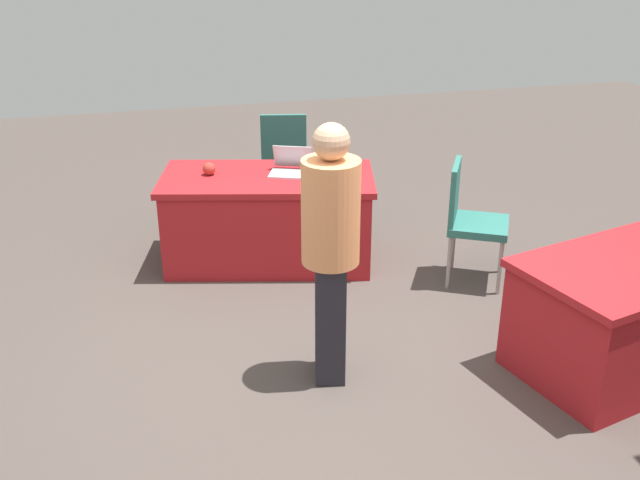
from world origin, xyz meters
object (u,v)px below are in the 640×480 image
at_px(chair_tucked_right, 470,216).
at_px(person_presenter, 331,244).
at_px(table_foreground, 268,218).
at_px(laptop_silver, 291,169).
at_px(yarn_ball, 209,169).
at_px(chair_near_front, 284,154).
at_px(scissors_red, 305,179).

distance_m(chair_tucked_right, person_presenter, 1.74).
xyz_separation_m(table_foreground, laptop_silver, (-0.20, -0.01, 0.41)).
xyz_separation_m(chair_tucked_right, yarn_ball, (1.86, -0.87, 0.25)).
distance_m(table_foreground, chair_near_front, 1.15).
height_order(chair_tucked_right, person_presenter, person_presenter).
relative_size(table_foreground, chair_tucked_right, 1.95).
bearing_deg(table_foreground, chair_tucked_right, 152.80).
height_order(laptop_silver, scissors_red, laptop_silver).
height_order(chair_near_front, scissors_red, chair_near_front).
distance_m(chair_near_front, chair_tucked_right, 2.10).
bearing_deg(table_foreground, yarn_ball, -17.33).
bearing_deg(chair_near_front, scissors_red, -82.20).
distance_m(chair_near_front, laptop_silver, 1.10).
distance_m(laptop_silver, yarn_ball, 0.65).
distance_m(person_presenter, yarn_ball, 1.94).
height_order(laptop_silver, yarn_ball, laptop_silver).
bearing_deg(yarn_ball, person_presenter, 104.58).
height_order(chair_tucked_right, laptop_silver, chair_tucked_right).
distance_m(yarn_ball, scissors_red, 0.77).
xyz_separation_m(table_foreground, yarn_ball, (0.44, -0.14, 0.42)).
bearing_deg(chair_near_front, yarn_ball, -118.34).
bearing_deg(chair_tucked_right, scissors_red, -86.95).
bearing_deg(chair_tucked_right, table_foreground, -88.14).
bearing_deg(table_foreground, laptop_silver, -176.95).
height_order(chair_near_front, person_presenter, person_presenter).
height_order(chair_tucked_right, scissors_red, chair_tucked_right).
xyz_separation_m(person_presenter, scissors_red, (-0.22, -1.57, -0.16)).
xyz_separation_m(person_presenter, yarn_ball, (0.49, -1.87, -0.11)).
height_order(person_presenter, scissors_red, person_presenter).
distance_m(chair_near_front, scissors_red, 1.26).
height_order(person_presenter, yarn_ball, person_presenter).
xyz_separation_m(yarn_ball, scissors_red, (-0.71, 0.31, -0.05)).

